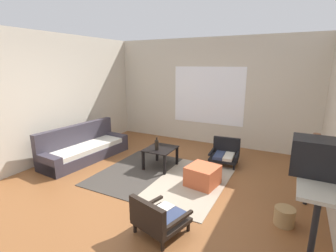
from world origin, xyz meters
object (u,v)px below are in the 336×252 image
at_px(crt_television, 318,157).
at_px(armchair_by_window, 225,153).
at_px(ottoman_orange, 203,176).
at_px(console_shelf, 314,177).
at_px(armchair_striped_foreground, 158,218).
at_px(clay_vase, 315,148).
at_px(couch, 84,149).
at_px(glass_bottle, 157,145).
at_px(wicker_basket, 284,216).
at_px(coffee_table, 160,152).

bearing_deg(crt_television, armchair_by_window, 128.61).
xyz_separation_m(ottoman_orange, console_shelf, (1.58, -0.59, 0.57)).
bearing_deg(armchair_striped_foreground, crt_television, 24.69).
height_order(armchair_striped_foreground, console_shelf, console_shelf).
distance_m(armchair_by_window, crt_television, 2.54).
height_order(ottoman_orange, clay_vase, clay_vase).
height_order(couch, glass_bottle, couch).
bearing_deg(wicker_basket, crt_television, -35.87).
relative_size(couch, coffee_table, 3.23).
bearing_deg(ottoman_orange, clay_vase, -5.79).
distance_m(console_shelf, clay_vase, 0.49).
bearing_deg(couch, clay_vase, -1.80).
distance_m(armchair_by_window, glass_bottle, 1.48).
bearing_deg(armchair_by_window, glass_bottle, -140.22).
relative_size(armchair_by_window, wicker_basket, 2.35).
bearing_deg(couch, armchair_by_window, 22.37).
xyz_separation_m(couch, armchair_striped_foreground, (2.71, -1.46, -0.00)).
relative_size(couch, armchair_striped_foreground, 2.96).
distance_m(couch, console_shelf, 4.41).
relative_size(couch, crt_television, 3.72).
bearing_deg(wicker_basket, clay_vase, 56.57).
relative_size(armchair_by_window, clay_vase, 1.85).
distance_m(couch, crt_television, 4.47).
bearing_deg(couch, wicker_basket, -7.34).
height_order(clay_vase, wicker_basket, clay_vase).
bearing_deg(glass_bottle, armchair_striped_foreground, -59.83).
bearing_deg(crt_television, ottoman_orange, 155.10).
relative_size(clay_vase, wicker_basket, 1.27).
bearing_deg(armchair_by_window, ottoman_orange, -94.03).
xyz_separation_m(armchair_by_window, crt_television, (1.50, -1.88, 0.82)).
bearing_deg(armchair_striped_foreground, wicker_basket, 34.13).
bearing_deg(coffee_table, console_shelf, -19.64).
relative_size(armchair_striped_foreground, clay_vase, 2.09).
relative_size(couch, clay_vase, 6.18).
xyz_separation_m(armchair_by_window, console_shelf, (1.50, -1.74, 0.51)).
xyz_separation_m(coffee_table, crt_television, (2.60, -1.07, 0.72)).
relative_size(ottoman_orange, wicker_basket, 1.91).
relative_size(ottoman_orange, console_shelf, 0.31).
height_order(coffee_table, console_shelf, console_shelf).
xyz_separation_m(glass_bottle, wicker_basket, (2.36, -0.76, -0.40)).
bearing_deg(armchair_by_window, coffee_table, -143.76).
distance_m(couch, wicker_basket, 4.12).
relative_size(glass_bottle, wicker_basket, 0.98).
xyz_separation_m(couch, console_shelf, (4.34, -0.57, 0.52)).
relative_size(couch, armchair_by_window, 3.34).
xyz_separation_m(couch, armchair_by_window, (2.84, 1.17, 0.00)).
bearing_deg(glass_bottle, wicker_basket, -17.90).
relative_size(crt_television, glass_bottle, 2.14).
xyz_separation_m(coffee_table, armchair_striped_foreground, (0.97, -1.82, -0.11)).
height_order(armchair_striped_foreground, crt_television, crt_television).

